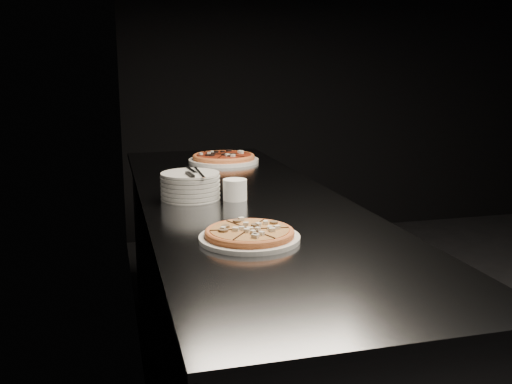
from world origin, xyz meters
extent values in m
cube|color=black|center=(-2.50, 0.00, 1.40)|extent=(0.02, 5.00, 2.80)
cube|color=black|center=(0.00, 2.50, 1.40)|extent=(5.00, 0.02, 2.80)
cube|color=slate|center=(-2.13, 0.00, 0.45)|extent=(0.70, 2.40, 0.90)
cube|color=slate|center=(-2.13, 0.00, 0.91)|extent=(0.74, 2.44, 0.02)
cylinder|color=white|center=(-2.23, -0.56, 0.93)|extent=(0.28, 0.28, 0.01)
cylinder|color=#E37E44|center=(-2.23, -0.56, 0.94)|extent=(0.28, 0.28, 0.01)
torus|color=#E37E44|center=(-2.23, -0.56, 0.94)|extent=(0.28, 0.28, 0.02)
cylinder|color=#F9AE53|center=(-2.23, -0.56, 0.95)|extent=(0.24, 0.24, 0.01)
cylinder|color=white|center=(-2.04, 0.77, 0.93)|extent=(0.36, 0.36, 0.02)
cylinder|color=#E37E44|center=(-2.04, 0.77, 0.94)|extent=(0.35, 0.35, 0.01)
torus|color=#E37E44|center=(-2.04, 0.77, 0.95)|extent=(0.35, 0.35, 0.02)
cylinder|color=maroon|center=(-2.04, 0.77, 0.96)|extent=(0.31, 0.31, 0.01)
cylinder|color=white|center=(-2.32, 0.01, 0.93)|extent=(0.22, 0.22, 0.02)
cylinder|color=white|center=(-2.32, 0.01, 0.94)|extent=(0.22, 0.22, 0.02)
cylinder|color=white|center=(-2.32, 0.01, 0.96)|extent=(0.22, 0.22, 0.02)
cylinder|color=white|center=(-2.32, 0.01, 0.98)|extent=(0.22, 0.22, 0.02)
cylinder|color=white|center=(-2.32, 0.01, 0.99)|extent=(0.22, 0.22, 0.02)
cylinder|color=white|center=(-2.32, 0.01, 1.01)|extent=(0.22, 0.22, 0.02)
cube|color=silver|center=(-2.31, 0.05, 1.02)|extent=(0.03, 0.14, 0.00)
cube|color=black|center=(-2.33, -0.05, 1.02)|extent=(0.02, 0.09, 0.01)
cube|color=silver|center=(-2.29, -0.01, 1.02)|extent=(0.06, 0.21, 0.00)
cylinder|color=white|center=(-2.16, -0.06, 0.96)|extent=(0.09, 0.09, 0.08)
cylinder|color=black|center=(-2.16, -0.06, 0.99)|extent=(0.07, 0.07, 0.01)
camera|label=1|loc=(-2.60, -2.04, 1.40)|focal=40.00mm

